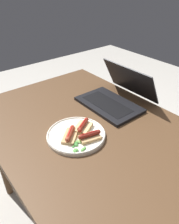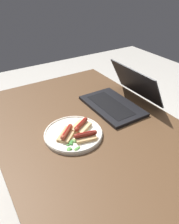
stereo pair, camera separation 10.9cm
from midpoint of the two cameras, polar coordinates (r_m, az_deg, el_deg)
The scene contains 8 objects.
ground_plane at distance 1.66m, azimuth 2.63°, elevation -26.72°, with size 6.00×6.00×0.00m, color #B7B2A8.
desk at distance 1.11m, azimuth 3.55°, elevation -7.99°, with size 1.34×0.88×0.78m.
laptop at distance 1.27m, azimuth 10.18°, elevation 3.30°, with size 0.37×0.33×0.21m.
plate at distance 1.03m, azimuth -1.21°, elevation -5.76°, with size 0.28×0.28×0.02m.
sausage_toast_left at distance 1.04m, azimuth 0.76°, elevation -3.83°, with size 0.11×0.12×0.04m.
sausage_toast_middle at distance 1.00m, azimuth -2.87°, elevation -5.67°, with size 0.11×0.12×0.04m.
sausage_toast_right at distance 0.99m, azimuth 2.14°, elevation -6.42°, with size 0.08×0.11×0.04m.
salad_pile at distance 0.96m, azimuth -1.22°, elevation -8.68°, with size 0.08×0.07×0.01m.
Camera 2 is at (0.71, -0.46, 1.43)m, focal length 35.00 mm.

